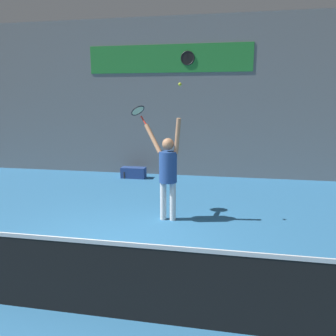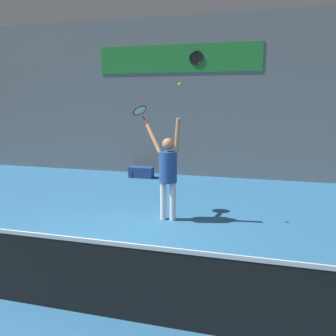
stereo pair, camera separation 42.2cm
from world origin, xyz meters
TOP-DOWN VIEW (x-y plane):
  - ground_plane at (0.00, 0.00)m, footprint 18.00×18.00m
  - back_wall at (0.00, 6.12)m, footprint 18.00×0.10m
  - sponsor_banner at (0.00, 6.06)m, footprint 5.19×0.02m
  - scoreboard_clock at (0.60, 6.04)m, footprint 0.44×0.04m
  - court_net at (0.00, -1.33)m, footprint 8.19×0.07m
  - tennis_player at (0.73, 1.91)m, footprint 0.86×0.53m
  - tennis_racket at (0.02, 2.32)m, footprint 0.42×0.40m
  - tennis_ball at (0.98, 1.86)m, footprint 0.06×0.06m
  - water_bottle at (-1.29, 5.27)m, footprint 0.09×0.09m
  - equipment_bag at (-1.03, 5.40)m, footprint 0.78×0.34m

SIDE VIEW (x-z plane):
  - ground_plane at x=0.00m, z-range 0.00..0.00m
  - water_bottle at x=-1.29m, z-range -0.01..0.25m
  - equipment_bag at x=-1.03m, z-range 0.00..0.34m
  - court_net at x=0.00m, z-range -0.03..1.03m
  - tennis_player at x=0.73m, z-range 0.02..2.14m
  - tennis_racket at x=0.02m, z-range 2.02..2.43m
  - back_wall at x=0.00m, z-range 0.00..5.00m
  - tennis_ball at x=0.98m, z-range 2.73..2.80m
  - sponsor_banner at x=0.00m, z-range 3.31..4.16m
  - scoreboard_clock at x=0.60m, z-range 3.52..3.96m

